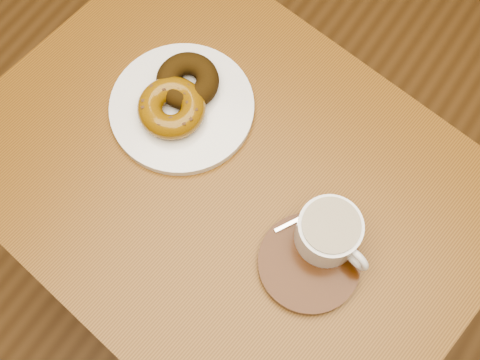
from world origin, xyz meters
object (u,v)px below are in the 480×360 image
Objects in this scene: cafe_table at (230,203)px; saucer at (309,263)px; donut_plate at (182,107)px; coffee_cup at (329,232)px.

saucer is at bearing -8.09° from cafe_table.
saucer is (0.16, -0.04, 0.12)m from cafe_table.
cafe_table is 0.18m from donut_plate.
cafe_table is 0.21m from saucer.
donut_plate is 0.30m from coffee_cup.
cafe_table is 7.23× the size of coffee_cup.
coffee_cup is (0.00, 0.04, 0.04)m from saucer.
saucer is at bearing -18.31° from donut_plate.
saucer is 1.24× the size of coffee_cup.
donut_plate is at bearing -177.74° from coffee_cup.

